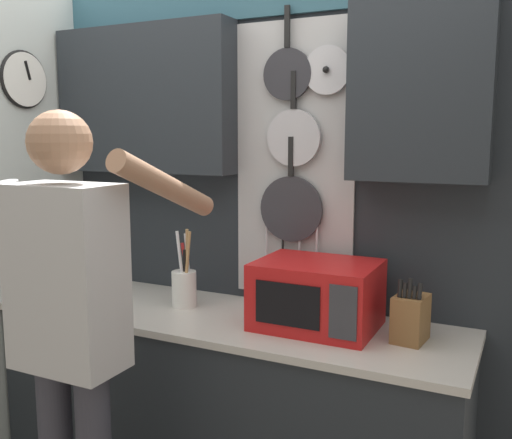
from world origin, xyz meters
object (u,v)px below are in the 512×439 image
(utensil_crock, at_px, (184,285))
(person, at_px, (71,314))
(microwave, at_px, (317,295))
(knife_block, at_px, (410,318))

(utensil_crock, distance_m, person, 0.66)
(microwave, bearing_deg, knife_block, 0.10)
(knife_block, distance_m, utensil_crock, 1.00)
(microwave, distance_m, knife_block, 0.37)
(person, bearing_deg, knife_block, 32.67)
(utensil_crock, bearing_deg, person, -92.75)
(knife_block, relative_size, utensil_crock, 0.70)
(knife_block, height_order, person, person)
(knife_block, bearing_deg, microwave, -179.90)
(utensil_crock, bearing_deg, microwave, -0.17)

